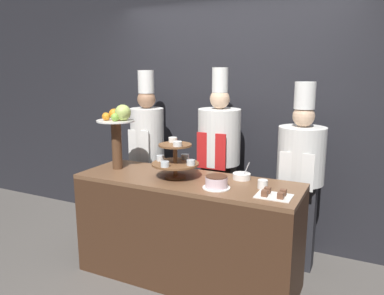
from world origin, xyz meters
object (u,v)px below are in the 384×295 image
tiered_stand (175,159)px  chef_center_left (219,156)px  fruit_pedestal (118,126)px  chef_center_right (300,172)px  cup_white (263,184)px  cake_round (216,182)px  cake_square_tray (274,194)px  chef_left (148,148)px  serving_bowl_far (242,176)px

tiered_stand → chef_center_left: (0.13, 0.64, -0.09)m
fruit_pedestal → chef_center_right: (1.52, 0.61, -0.40)m
chef_center_left → fruit_pedestal: bearing=-140.4°
cup_white → chef_center_left: size_ratio=0.04×
cake_round → cup_white: (0.32, 0.15, -0.01)m
cake_round → chef_center_left: bearing=110.7°
tiered_stand → cake_square_tray: tiered_stand is taller
chef_left → chef_center_left: (0.82, -0.00, -0.00)m
fruit_pedestal → chef_center_right: 1.69m
tiered_stand → fruit_pedestal: bearing=177.0°
tiered_stand → cake_round: bearing=-14.6°
cake_square_tray → chef_center_right: 0.75m
cake_round → fruit_pedestal: bearing=172.1°
chef_center_left → chef_center_right: 0.79m
fruit_pedestal → cup_white: size_ratio=7.63×
cup_white → chef_left: (-1.43, 0.60, 0.04)m
fruit_pedestal → chef_left: chef_left is taller
cup_white → chef_center_left: 0.86m
cup_white → chef_left: bearing=157.2°
cup_white → chef_center_left: chef_center_left is taller
cup_white → chef_left: 1.55m
serving_bowl_far → chef_left: bearing=160.2°
cup_white → cake_square_tray: cup_white is taller
tiered_stand → cake_round: (0.42, -0.11, -0.12)m
chef_left → chef_center_right: (1.61, -0.00, -0.07)m
cup_white → chef_left: chef_left is taller
fruit_pedestal → cup_white: (1.35, 0.01, -0.36)m
tiered_stand → chef_center_left: size_ratio=0.22×
chef_left → tiered_stand: bearing=-43.0°
fruit_pedestal → chef_left: bearing=98.0°
cake_square_tray → chef_center_left: (-0.73, 0.75, 0.05)m
fruit_pedestal → cake_round: size_ratio=2.76×
chef_left → chef_center_right: size_ratio=1.06×
serving_bowl_far → chef_center_right: size_ratio=0.09×
serving_bowl_far → chef_center_right: (0.40, 0.44, -0.02)m
tiered_stand → serving_bowl_far: (0.52, 0.21, -0.14)m
chef_center_left → chef_center_right: size_ratio=1.07×
cake_square_tray → serving_bowl_far: (-0.35, 0.32, 0.01)m
serving_bowl_far → chef_left: chef_left is taller
cake_square_tray → cup_white: bearing=129.7°
chef_left → chef_center_right: 1.61m
cake_square_tray → chef_center_left: chef_center_left is taller
tiered_stand → fruit_pedestal: size_ratio=0.67×
cup_white → serving_bowl_far: size_ratio=0.51×
fruit_pedestal → serving_bowl_far: (1.12, 0.18, -0.37)m
chef_center_left → cup_white: bearing=-44.7°
cake_square_tray → serving_bowl_far: serving_bowl_far is taller
serving_bowl_far → tiered_stand: bearing=-158.0°
cup_white → tiered_stand: bearing=-176.7°
tiered_stand → chef_center_left: chef_center_left is taller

